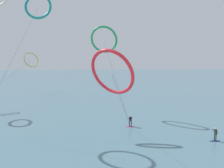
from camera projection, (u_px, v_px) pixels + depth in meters
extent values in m
cube|color=slate|center=(97.00, 77.00, 113.18)|extent=(400.00, 200.00, 0.08)
ellipsoid|color=#CC288E|center=(130.00, 126.00, 29.29)|extent=(1.40, 0.40, 0.06)
cylinder|color=black|center=(129.00, 124.00, 29.22)|extent=(0.12, 0.12, 0.80)
cylinder|color=black|center=(131.00, 124.00, 29.25)|extent=(0.12, 0.12, 0.80)
cube|color=black|center=(130.00, 119.00, 29.15)|extent=(0.33, 0.21, 0.62)
sphere|color=tan|center=(130.00, 116.00, 29.10)|extent=(0.22, 0.22, 0.22)
cylinder|color=black|center=(129.00, 118.00, 29.23)|extent=(0.10, 0.50, 0.39)
cylinder|color=black|center=(132.00, 118.00, 29.29)|extent=(0.10, 0.50, 0.39)
ellipsoid|color=navy|center=(215.00, 141.00, 24.03)|extent=(1.40, 0.40, 0.06)
cylinder|color=#1E2823|center=(214.00, 137.00, 24.12)|extent=(0.12, 0.12, 0.80)
cylinder|color=#1E2823|center=(216.00, 138.00, 23.84)|extent=(0.12, 0.12, 0.80)
cube|color=#1E2823|center=(216.00, 132.00, 23.89)|extent=(0.20, 0.32, 0.62)
sphere|color=tan|center=(216.00, 129.00, 23.84)|extent=(0.22, 0.22, 0.22)
cylinder|color=#1E2823|center=(214.00, 130.00, 24.22)|extent=(0.50, 0.09, 0.39)
cylinder|color=#1E2823|center=(216.00, 132.00, 23.79)|extent=(0.50, 0.09, 0.39)
torus|color=teal|center=(38.00, 6.00, 29.42)|extent=(4.09, 1.47, 4.01)
cylinder|color=#3F3F3F|center=(8.00, 68.00, 27.87)|extent=(7.81, 4.59, 17.78)
torus|color=red|center=(112.00, 72.00, 18.56)|extent=(5.04, 4.77, 4.47)
cylinder|color=#3F3F3F|center=(123.00, 106.00, 23.94)|extent=(3.75, 9.45, 8.64)
torus|color=#8CC62D|center=(31.00, 60.00, 61.81)|extent=(4.65, 4.91, 4.70)
torus|color=#199351|center=(104.00, 40.00, 34.96)|extent=(5.40, 3.77, 4.69)
cylinder|color=#3F3F3F|center=(116.00, 80.00, 32.14)|extent=(3.46, 7.76, 13.40)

